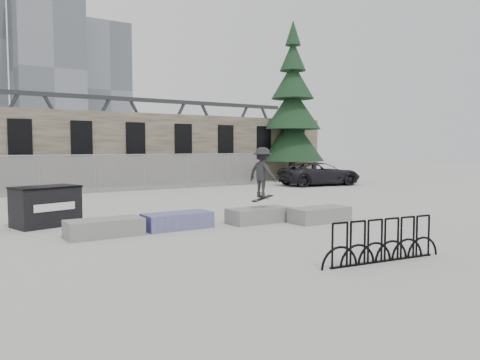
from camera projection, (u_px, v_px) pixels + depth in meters
name	position (u px, v px, depth m)	size (l,w,h in m)	color
ground	(214.00, 226.00, 14.25)	(120.00, 120.00, 0.00)	#B2B2AD
stone_wall	(76.00, 150.00, 27.64)	(36.00, 2.58, 4.50)	brown
chainlink_fence	(95.00, 173.00, 24.61)	(22.06, 0.06, 2.02)	gray
planter_far_left	(104.00, 227.00, 12.54)	(2.00, 0.90, 0.47)	gray
planter_center_left	(177.00, 220.00, 13.74)	(2.00, 0.90, 0.47)	navy
planter_center_right	(259.00, 214.00, 14.86)	(2.00, 0.90, 0.47)	gray
planter_offset	(320.00, 214.00, 14.99)	(2.00, 0.90, 0.47)	gray
dumpster	(46.00, 206.00, 14.16)	(2.08, 1.58, 1.22)	black
bike_rack	(383.00, 241.00, 9.72)	(3.12, 0.45, 0.90)	black
spruce_tree	(292.00, 114.00, 33.89)	(4.62, 4.62, 11.50)	#38281E
truss_bridge	(79.00, 135.00, 65.32)	(70.00, 3.00, 9.80)	#2D3033
suv	(320.00, 174.00, 29.50)	(2.41, 5.22, 1.45)	black
skateboarder	(262.00, 173.00, 14.86)	(0.83, 1.15, 1.72)	#262628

